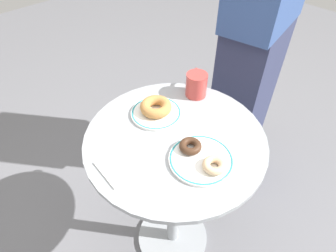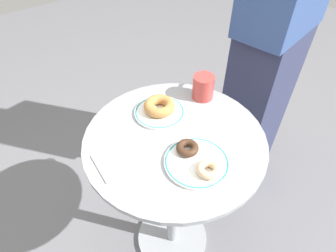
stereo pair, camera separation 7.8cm
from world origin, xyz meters
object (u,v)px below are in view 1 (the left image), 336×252
at_px(plate_right, 201,159).
at_px(paper_napkin, 123,164).
at_px(donut_chocolate, 190,146).
at_px(donut_glazed, 214,165).
at_px(cafe_table, 174,183).
at_px(coffee_mug, 196,84).
at_px(person_figure, 256,43).
at_px(plate_left, 156,113).
at_px(donut_old_fashioned, 156,107).

xyz_separation_m(plate_right, paper_napkin, (-0.15, -0.18, -0.00)).
bearing_deg(donut_chocolate, donut_glazed, -2.48).
distance_m(cafe_table, coffee_mug, 0.40).
distance_m(plate_right, person_figure, 0.70).
bearing_deg(coffee_mug, plate_right, -45.13).
height_order(donut_glazed, donut_chocolate, same).
distance_m(cafe_table, donut_chocolate, 0.30).
relative_size(paper_napkin, person_figure, 0.08).
bearing_deg(cafe_table, coffee_mug, 116.13).
height_order(cafe_table, person_figure, person_figure).
bearing_deg(donut_glazed, donut_chocolate, 177.52).
relative_size(plate_right, donut_chocolate, 2.80).
distance_m(cafe_table, plate_right, 0.30).
height_order(cafe_table, plate_left, plate_left).
relative_size(plate_left, plate_right, 0.92).
distance_m(cafe_table, person_figure, 0.72).
distance_m(plate_right, donut_chocolate, 0.05).
bearing_deg(cafe_table, plate_right, -7.07).
xyz_separation_m(plate_left, person_figure, (0.01, 0.60, 0.05)).
relative_size(plate_left, donut_chocolate, 2.56).
xyz_separation_m(cafe_table, plate_right, (0.13, -0.02, 0.27)).
height_order(plate_left, person_figure, person_figure).
height_order(cafe_table, plate_right, plate_right).
height_order(cafe_table, donut_glazed, donut_glazed).
distance_m(plate_right, donut_old_fashioned, 0.26).
xyz_separation_m(plate_right, coffee_mug, (-0.23, 0.24, 0.04)).
bearing_deg(plate_right, donut_chocolate, 174.81).
bearing_deg(person_figure, plate_left, -90.56).
bearing_deg(person_figure, donut_glazed, -65.36).
bearing_deg(donut_chocolate, donut_old_fashioned, 167.91).
bearing_deg(cafe_table, donut_chocolate, -8.27).
bearing_deg(donut_old_fashioned, donut_chocolate, -12.09).
distance_m(donut_old_fashioned, donut_chocolate, 0.21).
xyz_separation_m(plate_right, person_figure, (-0.25, 0.65, 0.05)).
bearing_deg(donut_old_fashioned, plate_left, -39.81).
height_order(donut_old_fashioned, donut_glazed, donut_old_fashioned).
relative_size(plate_right, donut_old_fashioned, 1.75).
bearing_deg(donut_chocolate, plate_left, 168.69).
bearing_deg(coffee_mug, cafe_table, -63.87).
height_order(donut_old_fashioned, donut_chocolate, donut_old_fashioned).
bearing_deg(donut_old_fashioned, cafe_table, -14.28).
bearing_deg(plate_right, paper_napkin, -130.14).
height_order(coffee_mug, person_figure, person_figure).
xyz_separation_m(plate_left, plate_right, (0.25, -0.05, 0.00)).
bearing_deg(plate_left, person_figure, 89.44).
relative_size(donut_chocolate, coffee_mug, 0.68).
bearing_deg(plate_left, coffee_mug, 84.35).
bearing_deg(cafe_table, donut_old_fashioned, 165.72).
bearing_deg(coffee_mug, donut_chocolate, -51.32).
bearing_deg(donut_chocolate, coffee_mug, 128.68).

